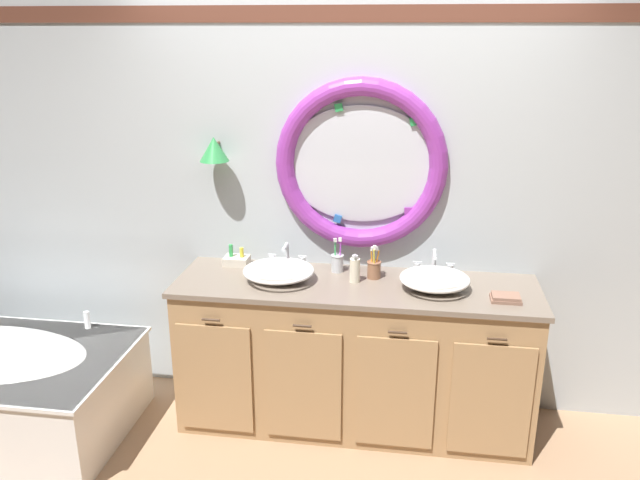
% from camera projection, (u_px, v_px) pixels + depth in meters
% --- Properties ---
extents(ground_plane, '(14.00, 14.00, 0.00)m').
position_uv_depth(ground_plane, '(334.00, 445.00, 3.62)').
color(ground_plane, tan).
extents(back_wall_assembly, '(6.40, 0.26, 2.60)m').
position_uv_depth(back_wall_assembly, '(349.00, 194.00, 3.75)').
color(back_wall_assembly, silver).
rests_on(back_wall_assembly, ground_plane).
extents(vanity_counter, '(2.04, 0.62, 0.89)m').
position_uv_depth(vanity_counter, '(354.00, 354.00, 3.71)').
color(vanity_counter, tan).
rests_on(vanity_counter, ground_plane).
extents(sink_basin_left, '(0.40, 0.40, 0.12)m').
position_uv_depth(sink_basin_left, '(279.00, 271.00, 3.58)').
color(sink_basin_left, white).
rests_on(sink_basin_left, vanity_counter).
extents(sink_basin_right, '(0.38, 0.38, 0.12)m').
position_uv_depth(sink_basin_right, '(435.00, 279.00, 3.46)').
color(sink_basin_right, white).
rests_on(sink_basin_right, vanity_counter).
extents(faucet_set_left, '(0.24, 0.13, 0.15)m').
position_uv_depth(faucet_set_left, '(287.00, 257.00, 3.80)').
color(faucet_set_left, silver).
rests_on(faucet_set_left, vanity_counter).
extents(faucet_set_right, '(0.24, 0.15, 0.15)m').
position_uv_depth(faucet_set_right, '(434.00, 264.00, 3.68)').
color(faucet_set_right, silver).
rests_on(faucet_set_right, vanity_counter).
extents(toothbrush_holder_left, '(0.08, 0.08, 0.21)m').
position_uv_depth(toothbrush_holder_left, '(337.00, 262.00, 3.72)').
color(toothbrush_holder_left, silver).
rests_on(toothbrush_holder_left, vanity_counter).
extents(toothbrush_holder_right, '(0.08, 0.08, 0.20)m').
position_uv_depth(toothbrush_holder_right, '(374.00, 268.00, 3.63)').
color(toothbrush_holder_right, '#996647').
rests_on(toothbrush_holder_right, vanity_counter).
extents(soap_dispenser, '(0.06, 0.07, 0.17)m').
position_uv_depth(soap_dispenser, '(355.00, 270.00, 3.57)').
color(soap_dispenser, '#EFE5C6').
rests_on(soap_dispenser, vanity_counter).
extents(folded_hand_towel, '(0.16, 0.11, 0.03)m').
position_uv_depth(folded_hand_towel, '(506.00, 298.00, 3.34)').
color(folded_hand_towel, '#936B56').
rests_on(folded_hand_towel, vanity_counter).
extents(toiletry_basket, '(0.15, 0.11, 0.12)m').
position_uv_depth(toiletry_basket, '(237.00, 260.00, 3.84)').
color(toiletry_basket, beige).
rests_on(toiletry_basket, vanity_counter).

